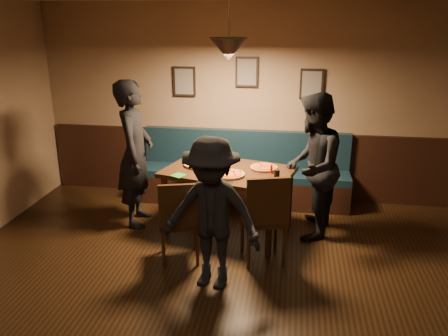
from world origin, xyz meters
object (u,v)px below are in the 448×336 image
chair_near_right (263,216)px  tabasco_bottle (271,168)px  diner_left (135,154)px  soda_glass (277,176)px  chair_near_left (179,219)px  dining_table (228,200)px  booth_bench (243,169)px  diner_right (312,167)px  diner_front (212,214)px

chair_near_right → tabasco_bottle: size_ratio=8.39×
diner_left → soda_glass: (1.81, -0.38, -0.06)m
chair_near_left → tabasco_bottle: 1.28m
diner_left → tabasco_bottle: (1.73, -0.10, -0.07)m
tabasco_bottle → soda_glass: bearing=-74.7°
dining_table → soda_glass: size_ratio=10.47×
chair_near_right → soda_glass: size_ratio=7.22×
booth_bench → soda_glass: size_ratio=20.81×
diner_left → diner_right: bearing=-98.0°
booth_bench → diner_left: bearing=-145.5°
dining_table → chair_near_left: (-0.43, -0.80, 0.08)m
dining_table → booth_bench: bearing=99.9°
soda_glass → chair_near_right: bearing=-109.3°
dining_table → diner_left: (-1.20, 0.05, 0.54)m
diner_right → soda_glass: (-0.40, -0.36, -0.01)m
tabasco_bottle → chair_near_left: bearing=-141.7°
chair_near_right → soda_glass: (0.12, 0.34, 0.36)m
dining_table → diner_left: size_ratio=0.80×
diner_right → tabasco_bottle: (-0.48, -0.08, -0.02)m
soda_glass → tabasco_bottle: bearing=105.3°
chair_near_right → diner_left: 1.88m
booth_bench → chair_near_left: (-0.51, -1.74, -0.02)m
dining_table → tabasco_bottle: bearing=9.7°
chair_near_left → tabasco_bottle: (0.96, 0.76, 0.39)m
diner_front → chair_near_right: bearing=63.3°
diner_right → soda_glass: 0.54m
dining_table → diner_front: bearing=-74.2°
diner_right → diner_front: diner_right is taller
diner_right → soda_glass: bearing=-39.3°
diner_left → tabasco_bottle: diner_left is taller
booth_bench → chair_near_left: size_ratio=3.10×
diner_left → tabasco_bottle: bearing=-100.8°
dining_table → diner_front: 1.31m
diner_left → diner_front: (1.22, -1.31, -0.16)m
chair_near_right → diner_front: (-0.47, -0.60, 0.26)m
dining_table → diner_left: bearing=-167.5°
dining_table → diner_front: diner_front is taller
soda_glass → diner_left: bearing=168.2°
chair_near_left → diner_front: 0.70m
booth_bench → diner_right: size_ratio=1.68×
chair_near_left → chair_near_right: 0.93m
dining_table → tabasco_bottle: 0.71m
dining_table → chair_near_left: size_ratio=1.56×
diner_left → diner_right: diner_left is taller
dining_table → tabasco_bottle: tabasco_bottle is taller
chair_near_right → chair_near_left: bearing=172.5°
chair_near_left → diner_right: (1.44, 0.84, 0.41)m
booth_bench → tabasco_bottle: booth_bench is taller
dining_table → diner_front: (0.02, -1.26, 0.37)m
tabasco_bottle → dining_table: bearing=174.7°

